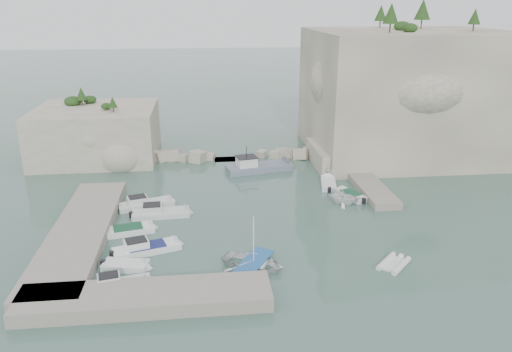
{
  "coord_description": "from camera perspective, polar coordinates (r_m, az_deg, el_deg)",
  "views": [
    {
      "loc": [
        -5.54,
        -43.99,
        20.57
      ],
      "look_at": [
        0.0,
        6.0,
        3.0
      ],
      "focal_mm": 35.0,
      "sensor_mm": 36.0,
      "label": 1
    }
  ],
  "objects": [
    {
      "name": "breakwater",
      "position": [
        69.06,
        -2.29,
        2.52
      ],
      "size": [
        28.0,
        3.0,
        1.4
      ],
      "primitive_type": "cube",
      "color": "beige",
      "rests_on": "ground"
    },
    {
      "name": "quay_south",
      "position": [
        37.58,
        -12.49,
        -13.45
      ],
      "size": [
        18.0,
        4.0,
        1.1
      ],
      "primitive_type": "cube",
      "color": "#9E9689",
      "rests_on": "ground"
    },
    {
      "name": "tender_east_a",
      "position": [
        54.82,
        9.92,
        -3.09
      ],
      "size": [
        4.45,
        4.21,
        1.85
      ],
      "primitive_type": "imported",
      "rotation": [
        0.0,
        0.0,
        1.15
      ],
      "color": "white",
      "rests_on": "ground"
    },
    {
      "name": "motorboat_c",
      "position": [
        48.85,
        -14.38,
        -6.29
      ],
      "size": [
        5.54,
        3.08,
        0.7
      ],
      "primitive_type": null,
      "rotation": [
        0.0,
        0.0,
        0.24
      ],
      "color": "white",
      "rests_on": "ground"
    },
    {
      "name": "work_boat",
      "position": [
        64.31,
        0.35,
        0.6
      ],
      "size": [
        9.59,
        4.58,
        2.2
      ],
      "primitive_type": null,
      "rotation": [
        0.0,
        0.0,
        0.21
      ],
      "color": "slate",
      "rests_on": "ground"
    },
    {
      "name": "motorboat_a",
      "position": [
        54.39,
        -12.43,
        -3.44
      ],
      "size": [
        6.64,
        3.72,
        1.4
      ],
      "primitive_type": null,
      "rotation": [
        0.0,
        0.0,
        0.3
      ],
      "color": "silver",
      "rests_on": "ground"
    },
    {
      "name": "inflatable_dinghy",
      "position": [
        43.36,
        15.45,
        -9.83
      ],
      "size": [
        3.54,
        3.6,
        0.44
      ],
      "primitive_type": null,
      "rotation": [
        0.0,
        0.0,
        0.81
      ],
      "color": "white",
      "rests_on": "ground"
    },
    {
      "name": "tender_east_d",
      "position": [
        62.94,
        9.69,
        -0.11
      ],
      "size": [
        4.26,
        2.04,
        1.58
      ],
      "primitive_type": "imported",
      "rotation": [
        0.0,
        0.0,
        1.7
      ],
      "color": "white",
      "rests_on": "ground"
    },
    {
      "name": "tender_east_c",
      "position": [
        59.79,
        8.26,
        -1.07
      ],
      "size": [
        2.56,
        5.24,
        0.7
      ],
      "primitive_type": null,
      "rotation": [
        0.0,
        0.0,
        1.38
      ],
      "color": "white",
      "rests_on": "ground"
    },
    {
      "name": "cliff_east",
      "position": [
        73.81,
        16.74,
        9.04
      ],
      "size": [
        26.0,
        22.0,
        17.0
      ],
      "primitive_type": "cube",
      "color": "beige",
      "rests_on": "ground"
    },
    {
      "name": "vegetation",
      "position": [
        72.32,
        13.1,
        16.69
      ],
      "size": [
        53.48,
        13.88,
        13.4
      ],
      "color": "#1E4219",
      "rests_on": "ground"
    },
    {
      "name": "motorboat_d",
      "position": [
        44.99,
        -12.34,
        -8.44
      ],
      "size": [
        6.6,
        3.7,
        1.4
      ],
      "primitive_type": null,
      "rotation": [
        0.0,
        0.0,
        0.31
      ],
      "color": "white",
      "rests_on": "ground"
    },
    {
      "name": "cliff_terrace",
      "position": [
        67.52,
        9.9,
        2.34
      ],
      "size": [
        8.0,
        10.0,
        2.5
      ],
      "primitive_type": "cube",
      "color": "beige",
      "rests_on": "ground"
    },
    {
      "name": "ledge_east",
      "position": [
        60.69,
        12.35,
        -0.62
      ],
      "size": [
        3.0,
        16.0,
        0.8
      ],
      "primitive_type": "cube",
      "color": "#9E9689",
      "rests_on": "ground"
    },
    {
      "name": "motorboat_b",
      "position": [
        51.83,
        -10.79,
        -4.49
      ],
      "size": [
        6.41,
        2.44,
        1.4
      ],
      "primitive_type": null,
      "rotation": [
        0.0,
        0.0,
        0.06
      ],
      "color": "silver",
      "rests_on": "ground"
    },
    {
      "name": "quay_west",
      "position": [
        48.79,
        -19.42,
        -6.15
      ],
      "size": [
        5.0,
        24.0,
        1.1
      ],
      "primitive_type": "cube",
      "color": "#9E9689",
      "rests_on": "ground"
    },
    {
      "name": "tender_east_b",
      "position": [
        56.58,
        10.72,
        -2.42
      ],
      "size": [
        3.28,
        4.84,
        0.7
      ],
      "primitive_type": null,
      "rotation": [
        0.0,
        0.0,
        1.98
      ],
      "color": "silver",
      "rests_on": "ground"
    },
    {
      "name": "motorboat_e",
      "position": [
        42.77,
        -14.63,
        -10.18
      ],
      "size": [
        4.28,
        2.44,
        0.7
      ],
      "primitive_type": null,
      "rotation": [
        0.0,
        0.0,
        -0.21
      ],
      "color": "white",
      "rests_on": "ground"
    },
    {
      "name": "rowboat",
      "position": [
        41.62,
        -0.28,
        -10.36
      ],
      "size": [
        6.43,
        5.9,
        1.09
      ],
      "primitive_type": "imported",
      "rotation": [
        0.0,
        0.0,
        1.04
      ],
      "color": "white",
      "rests_on": "ground"
    },
    {
      "name": "motorboat_f",
      "position": [
        40.19,
        -15.32,
        -12.29
      ],
      "size": [
        5.41,
        2.63,
        1.4
      ],
      "primitive_type": null,
      "rotation": [
        0.0,
        0.0,
        0.22
      ],
      "color": "silver",
      "rests_on": "ground"
    },
    {
      "name": "rowboat_mast",
      "position": [
        40.38,
        -0.28,
        -7.1
      ],
      "size": [
        0.1,
        0.1,
        4.2
      ],
      "primitive_type": "cylinder",
      "color": "white",
      "rests_on": "rowboat"
    },
    {
      "name": "ground",
      "position": [
        48.87,
        0.78,
        -5.63
      ],
      "size": [
        400.0,
        400.0,
        0.0
      ],
      "primitive_type": "plane",
      "color": "#46695D",
      "rests_on": "ground"
    },
    {
      "name": "outcrop_west",
      "position": [
        72.53,
        -17.7,
        4.73
      ],
      "size": [
        16.0,
        14.0,
        7.0
      ],
      "primitive_type": "cube",
      "color": "beige",
      "rests_on": "ground"
    }
  ]
}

